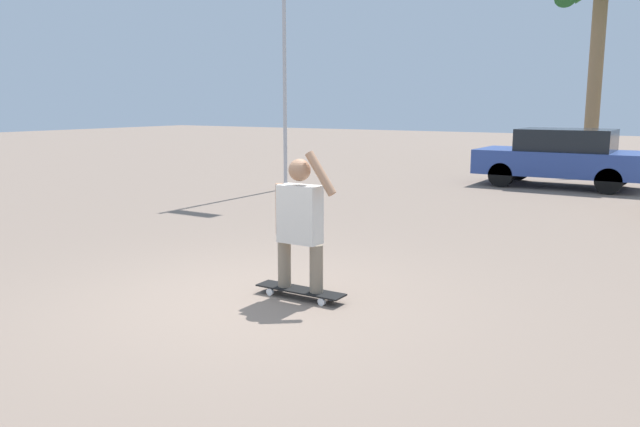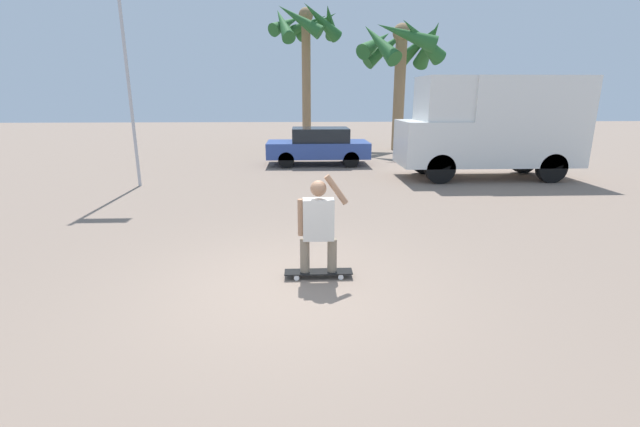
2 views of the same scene
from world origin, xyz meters
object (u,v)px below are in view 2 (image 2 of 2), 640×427
parked_car_blue (319,145)px  palm_tree_center_background (306,31)px  skateboard (318,272)px  person_skateboarder (318,222)px  camper_van (493,124)px  palm_tree_near_van (402,48)px  flagpole (126,26)px

parked_car_blue → palm_tree_center_background: size_ratio=0.56×
skateboard → parked_car_blue: size_ratio=0.26×
person_skateboarder → skateboard: bearing=-0.0°
camper_van → palm_tree_near_van: 8.42m
camper_van → skateboard: bearing=-127.3°
skateboard → flagpole: size_ratio=0.13×
skateboard → palm_tree_center_background: size_ratio=0.14×
skateboard → flagpole: flagpole is taller
parked_car_blue → palm_tree_near_van: 7.44m
person_skateboarder → parked_car_blue: bearing=87.6°
skateboard → parked_car_blue: bearing=87.6°
skateboard → palm_tree_center_background: (0.11, 17.45, 5.72)m
flagpole → camper_van: bearing=4.3°
camper_van → palm_tree_center_background: bearing=121.3°
parked_car_blue → palm_tree_center_background: bearing=93.1°
flagpole → palm_tree_near_van: bearing=41.6°
skateboard → palm_tree_near_van: 16.92m
skateboard → person_skateboarder: 0.79m
skateboard → flagpole: bearing=125.6°
skateboard → person_skateboarder: size_ratio=0.69×
palm_tree_center_background → flagpole: (-5.12, -10.44, -1.32)m
person_skateboarder → flagpole: (-5.01, 7.00, 3.60)m
camper_van → flagpole: 11.33m
person_skateboarder → palm_tree_center_background: (0.11, 17.45, 4.93)m
palm_tree_near_van → flagpole: flagpole is taller
person_skateboarder → camper_van: (5.96, 7.84, 0.88)m
camper_van → palm_tree_center_background: 11.96m
skateboard → parked_car_blue: (0.46, 10.95, 0.67)m
palm_tree_center_background → flagpole: 11.71m
skateboard → flagpole: 9.66m
parked_car_blue → palm_tree_near_van: (4.17, 4.62, 4.07)m
person_skateboarder → palm_tree_center_background: bearing=89.6°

